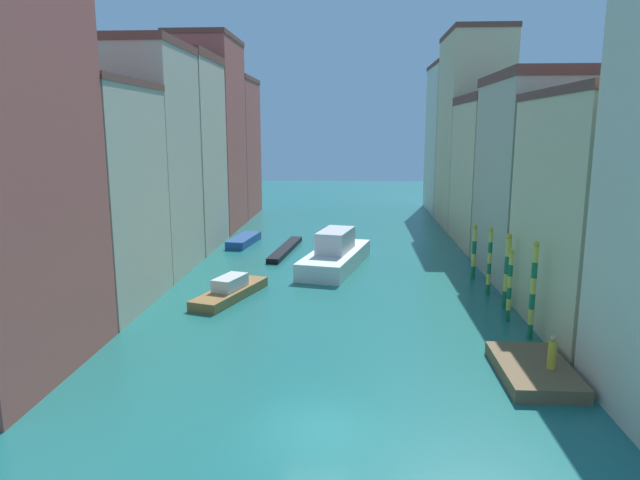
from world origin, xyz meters
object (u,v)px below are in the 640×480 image
(mooring_pole_2, at_px, (507,270))
(mooring_pole_4, at_px, (474,251))
(mooring_pole_3, at_px, (489,261))
(vaporetto_white, at_px, (335,255))
(gondola_black, at_px, (286,249))
(motorboat_0, at_px, (230,290))
(waterfront_dock, at_px, (534,370))
(mooring_pole_0, at_px, (533,290))
(motorboat_1, at_px, (244,240))
(person_on_dock, at_px, (552,353))
(mooring_pole_1, at_px, (510,285))

(mooring_pole_2, relative_size, mooring_pole_4, 1.15)
(mooring_pole_3, height_order, vaporetto_white, mooring_pole_3)
(mooring_pole_4, bearing_deg, gondola_black, 150.03)
(mooring_pole_4, relative_size, gondola_black, 0.40)
(mooring_pole_4, height_order, motorboat_0, mooring_pole_4)
(vaporetto_white, height_order, gondola_black, vaporetto_white)
(waterfront_dock, height_order, gondola_black, waterfront_dock)
(mooring_pole_0, distance_m, mooring_pole_4, 12.32)
(mooring_pole_2, height_order, mooring_pole_3, mooring_pole_2)
(mooring_pole_3, distance_m, motorboat_1, 24.92)
(motorboat_0, bearing_deg, person_on_dock, -35.13)
(person_on_dock, distance_m, mooring_pole_3, 13.35)
(waterfront_dock, distance_m, motorboat_0, 19.44)
(motorboat_0, bearing_deg, mooring_pole_1, -12.21)
(vaporetto_white, bearing_deg, mooring_pole_1, -50.18)
(vaporetto_white, xyz_separation_m, motorboat_0, (-6.52, -8.64, -0.56))
(mooring_pole_2, distance_m, mooring_pole_4, 7.02)
(motorboat_0, distance_m, motorboat_1, 17.55)
(vaporetto_white, relative_size, motorboat_1, 1.83)
(person_on_dock, bearing_deg, mooring_pole_0, 82.88)
(mooring_pole_4, relative_size, motorboat_0, 0.55)
(waterfront_dock, relative_size, mooring_pole_1, 1.27)
(waterfront_dock, distance_m, gondola_black, 29.10)
(mooring_pole_3, bearing_deg, motorboat_1, 140.90)
(waterfront_dock, height_order, mooring_pole_1, mooring_pole_1)
(waterfront_dock, height_order, motorboat_0, motorboat_0)
(waterfront_dock, distance_m, mooring_pole_1, 7.79)
(person_on_dock, bearing_deg, mooring_pole_2, 86.06)
(motorboat_1, bearing_deg, mooring_pole_1, -47.56)
(mooring_pole_0, relative_size, mooring_pole_2, 1.13)
(motorboat_0, relative_size, motorboat_1, 1.21)
(mooring_pole_3, xyz_separation_m, motorboat_0, (-16.82, -1.71, -1.81))
(motorboat_0, bearing_deg, motorboat_1, 98.06)
(waterfront_dock, xyz_separation_m, motorboat_1, (-18.39, 28.52, 0.07))
(person_on_dock, bearing_deg, motorboat_1, 123.18)
(mooring_pole_2, height_order, gondola_black, mooring_pole_2)
(mooring_pole_1, height_order, mooring_pole_3, mooring_pole_3)
(mooring_pole_2, xyz_separation_m, vaporetto_white, (-10.68, 9.81, -1.34))
(mooring_pole_0, xyz_separation_m, mooring_pole_3, (-0.30, 8.19, -0.37))
(mooring_pole_2, height_order, mooring_pole_4, mooring_pole_2)
(person_on_dock, height_order, mooring_pole_1, mooring_pole_1)
(gondola_black, relative_size, motorboat_1, 1.68)
(waterfront_dock, height_order, mooring_pole_0, mooring_pole_0)
(mooring_pole_0, bearing_deg, person_on_dock, -97.12)
(waterfront_dock, xyz_separation_m, mooring_pole_1, (0.81, 7.52, 1.84))
(mooring_pole_4, bearing_deg, waterfront_dock, -92.51)
(mooring_pole_0, height_order, mooring_pole_1, mooring_pole_0)
(mooring_pole_0, distance_m, vaporetto_white, 18.54)
(motorboat_0, bearing_deg, vaporetto_white, 52.94)
(mooring_pole_0, distance_m, motorboat_0, 18.44)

